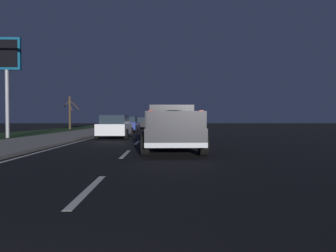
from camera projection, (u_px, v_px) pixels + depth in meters
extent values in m
plane|color=black|center=(147.00, 133.00, 27.33)|extent=(144.00, 144.00, 0.00)
cube|color=gray|center=(88.00, 132.00, 27.18)|extent=(108.00, 4.00, 0.12)
cube|color=#1E3819|center=(35.00, 133.00, 27.06)|extent=(108.00, 6.00, 0.01)
cube|color=silver|center=(89.00, 189.00, 5.11)|extent=(2.40, 0.14, 0.01)
cube|color=silver|center=(125.00, 154.00, 10.39)|extent=(2.40, 0.14, 0.01)
cube|color=silver|center=(137.00, 143.00, 15.56)|extent=(2.40, 0.14, 0.01)
cube|color=silver|center=(143.00, 136.00, 21.26)|extent=(2.40, 0.14, 0.01)
cube|color=silver|center=(147.00, 133.00, 27.18)|extent=(2.40, 0.14, 0.01)
cube|color=silver|center=(150.00, 130.00, 33.13)|extent=(2.40, 0.14, 0.01)
cube|color=silver|center=(151.00, 129.00, 39.28)|extent=(2.40, 0.14, 0.01)
cube|color=silver|center=(153.00, 127.00, 45.66)|extent=(2.40, 0.14, 0.01)
cube|color=silver|center=(154.00, 127.00, 51.06)|extent=(2.40, 0.14, 0.01)
cube|color=silver|center=(154.00, 126.00, 57.25)|extent=(2.40, 0.14, 0.01)
cube|color=silver|center=(155.00, 125.00, 63.99)|extent=(2.40, 0.14, 0.01)
cube|color=silver|center=(156.00, 125.00, 70.96)|extent=(2.40, 0.14, 0.01)
cube|color=silver|center=(156.00, 124.00, 77.96)|extent=(2.40, 0.14, 0.01)
cube|color=silver|center=(112.00, 133.00, 27.24)|extent=(108.00, 0.14, 0.01)
cube|color=#232328|center=(172.00, 134.00, 11.62)|extent=(5.42, 2.05, 0.60)
cube|color=#232328|center=(171.00, 116.00, 12.79)|extent=(2.18, 1.86, 0.90)
cube|color=#1E2833|center=(172.00, 114.00, 11.74)|extent=(0.05, 1.44, 0.50)
cube|color=#232328|center=(148.00, 120.00, 10.49)|extent=(3.02, 0.11, 0.56)
cube|color=#232328|center=(199.00, 120.00, 10.56)|extent=(3.02, 0.11, 0.56)
cube|color=#232328|center=(176.00, 120.00, 8.95)|extent=(0.10, 1.88, 0.56)
cube|color=silver|center=(176.00, 145.00, 8.96)|extent=(0.14, 2.00, 0.16)
cube|color=red|center=(151.00, 113.00, 8.92)|extent=(0.06, 0.14, 0.20)
cube|color=red|center=(201.00, 114.00, 8.98)|extent=(0.06, 0.14, 0.20)
ellipsoid|color=#193823|center=(173.00, 119.00, 10.52)|extent=(2.61, 1.54, 0.64)
sphere|color=silver|center=(163.00, 122.00, 11.02)|extent=(0.40, 0.40, 0.40)
sphere|color=beige|center=(183.00, 123.00, 9.94)|extent=(0.34, 0.34, 0.34)
cylinder|color=black|center=(149.00, 137.00, 13.37)|extent=(0.84, 0.28, 0.84)
cylinder|color=black|center=(191.00, 137.00, 13.44)|extent=(0.84, 0.28, 0.84)
cylinder|color=black|center=(145.00, 144.00, 9.81)|extent=(0.84, 0.28, 0.84)
cylinder|color=black|center=(203.00, 144.00, 9.88)|extent=(0.84, 0.28, 0.84)
cube|color=#B2B5BA|center=(163.00, 124.00, 40.56)|extent=(4.44, 1.89, 0.70)
cube|color=#1E2833|center=(163.00, 120.00, 40.30)|extent=(2.50, 1.63, 0.56)
cylinder|color=black|center=(157.00, 126.00, 42.06)|extent=(0.68, 0.22, 0.68)
cylinder|color=black|center=(169.00, 126.00, 42.07)|extent=(0.68, 0.22, 0.68)
cylinder|color=black|center=(156.00, 126.00, 39.07)|extent=(0.68, 0.22, 0.68)
cylinder|color=black|center=(169.00, 126.00, 39.08)|extent=(0.68, 0.22, 0.68)
cube|color=red|center=(163.00, 124.00, 38.41)|extent=(0.11, 1.51, 0.10)
cube|color=navy|center=(129.00, 126.00, 28.90)|extent=(4.43, 1.87, 0.70)
cube|color=#1E2833|center=(128.00, 120.00, 28.63)|extent=(2.49, 1.63, 0.56)
cylinder|color=black|center=(122.00, 128.00, 30.39)|extent=(0.68, 0.22, 0.68)
cylinder|color=black|center=(139.00, 128.00, 30.41)|extent=(0.68, 0.22, 0.68)
cylinder|color=black|center=(117.00, 129.00, 27.40)|extent=(0.68, 0.22, 0.68)
cylinder|color=black|center=(136.00, 129.00, 27.42)|extent=(0.68, 0.22, 0.68)
cube|color=red|center=(126.00, 126.00, 26.75)|extent=(0.11, 1.51, 0.10)
cube|color=black|center=(140.00, 124.00, 39.00)|extent=(4.40, 1.81, 0.70)
cube|color=#1E2833|center=(140.00, 120.00, 38.74)|extent=(2.47, 1.59, 0.56)
cylinder|color=black|center=(134.00, 126.00, 40.48)|extent=(0.68, 0.22, 0.68)
cylinder|color=black|center=(147.00, 126.00, 40.53)|extent=(0.68, 0.22, 0.68)
cylinder|color=black|center=(132.00, 127.00, 37.49)|extent=(0.68, 0.22, 0.68)
cylinder|color=black|center=(146.00, 127.00, 37.54)|extent=(0.68, 0.22, 0.68)
cube|color=red|center=(139.00, 124.00, 36.85)|extent=(0.08, 1.51, 0.10)
cube|color=silver|center=(116.00, 129.00, 19.20)|extent=(4.42, 1.84, 0.70)
cube|color=#1E2833|center=(115.00, 120.00, 18.94)|extent=(2.48, 1.61, 0.56)
cylinder|color=black|center=(107.00, 132.00, 20.69)|extent=(0.68, 0.22, 0.68)
cylinder|color=black|center=(132.00, 132.00, 20.72)|extent=(0.68, 0.22, 0.68)
cylinder|color=black|center=(97.00, 134.00, 17.70)|extent=(0.68, 0.22, 0.68)
cylinder|color=black|center=(126.00, 134.00, 17.73)|extent=(0.68, 0.22, 0.68)
cube|color=red|center=(110.00, 129.00, 17.05)|extent=(0.09, 1.51, 0.10)
cylinder|color=#99999E|center=(7.00, 88.00, 19.52)|extent=(0.24, 0.24, 6.86)
cube|color=navy|center=(7.00, 54.00, 19.47)|extent=(0.24, 1.90, 2.20)
cube|color=black|center=(6.00, 53.00, 19.34)|extent=(0.04, 1.60, 1.87)
cylinder|color=#423323|center=(70.00, 113.00, 36.53)|extent=(0.28, 0.28, 4.22)
cylinder|color=#423323|center=(67.00, 104.00, 36.27)|extent=(0.51, 0.69, 0.93)
cylinder|color=#423323|center=(74.00, 105.00, 36.72)|extent=(0.45, 1.16, 1.23)
cylinder|color=#423323|center=(71.00, 107.00, 36.24)|extent=(0.63, 0.59, 1.03)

